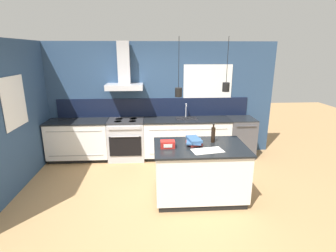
{
  "coord_description": "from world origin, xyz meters",
  "views": [
    {
      "loc": [
        -0.04,
        -4.0,
        2.39
      ],
      "look_at": [
        0.25,
        0.66,
        1.05
      ],
      "focal_mm": 28.0,
      "sensor_mm": 36.0,
      "label": 1
    }
  ],
  "objects_px": {
    "dishwasher": "(240,137)",
    "bottle_on_island": "(213,134)",
    "oven_range": "(127,139)",
    "book_stack": "(194,141)",
    "red_supply_box": "(168,144)"
  },
  "relations": [
    {
      "from": "dishwasher",
      "to": "book_stack",
      "type": "relative_size",
      "value": 2.44
    },
    {
      "from": "book_stack",
      "to": "bottle_on_island",
      "type": "bearing_deg",
      "value": 14.47
    },
    {
      "from": "bottle_on_island",
      "to": "book_stack",
      "type": "bearing_deg",
      "value": -165.53
    },
    {
      "from": "book_stack",
      "to": "red_supply_box",
      "type": "bearing_deg",
      "value": -164.43
    },
    {
      "from": "bottle_on_island",
      "to": "red_supply_box",
      "type": "xyz_separation_m",
      "value": [
        -0.78,
        -0.21,
        -0.08
      ]
    },
    {
      "from": "oven_range",
      "to": "bottle_on_island",
      "type": "height_order",
      "value": "bottle_on_island"
    },
    {
      "from": "red_supply_box",
      "to": "book_stack",
      "type": "bearing_deg",
      "value": 15.57
    },
    {
      "from": "bottle_on_island",
      "to": "red_supply_box",
      "type": "relative_size",
      "value": 1.43
    },
    {
      "from": "dishwasher",
      "to": "red_supply_box",
      "type": "height_order",
      "value": "red_supply_box"
    },
    {
      "from": "oven_range",
      "to": "dishwasher",
      "type": "xyz_separation_m",
      "value": [
        2.64,
        0.0,
        0.0
      ]
    },
    {
      "from": "bottle_on_island",
      "to": "oven_range",
      "type": "bearing_deg",
      "value": 135.76
    },
    {
      "from": "oven_range",
      "to": "dishwasher",
      "type": "relative_size",
      "value": 1.0
    },
    {
      "from": "oven_range",
      "to": "dishwasher",
      "type": "height_order",
      "value": "same"
    },
    {
      "from": "bottle_on_island",
      "to": "dishwasher",
      "type": "bearing_deg",
      "value": 56.75
    },
    {
      "from": "dishwasher",
      "to": "bottle_on_island",
      "type": "distance_m",
      "value": 1.97
    }
  ]
}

